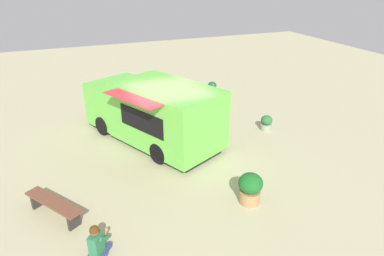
# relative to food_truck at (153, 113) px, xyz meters

# --- Properties ---
(ground_plane) EXTENTS (40.00, 40.00, 0.00)m
(ground_plane) POSITION_rel_food_truck_xyz_m (0.91, 0.30, -1.10)
(ground_plane) COLOR #BAB489
(food_truck) EXTENTS (5.99, 4.40, 2.27)m
(food_truck) POSITION_rel_food_truck_xyz_m (0.00, 0.00, 0.00)
(food_truck) COLOR #69CF48
(food_truck) RESTS_ON ground_plane
(person_customer) EXTENTS (0.77, 0.69, 0.87)m
(person_customer) POSITION_rel_food_truck_xyz_m (5.14, -2.82, -0.75)
(person_customer) COLOR navy
(person_customer) RESTS_ON ground_plane
(planter_flowering_near) EXTENTS (0.68, 0.68, 0.91)m
(planter_flowering_near) POSITION_rel_food_truck_xyz_m (4.71, 1.37, -0.61)
(planter_flowering_near) COLOR #AC8151
(planter_flowering_near) RESTS_ON ground_plane
(planter_flowering_far) EXTENTS (0.49, 0.49, 0.71)m
(planter_flowering_far) POSITION_rel_food_truck_xyz_m (-3.84, 4.20, -0.75)
(planter_flowering_far) COLOR silver
(planter_flowering_far) RESTS_ON ground_plane
(planter_flowering_side) EXTENTS (0.47, 0.47, 0.62)m
(planter_flowering_side) POSITION_rel_food_truck_xyz_m (0.82, 4.44, -0.78)
(planter_flowering_side) COLOR #91A086
(planter_flowering_side) RESTS_ON ground_plane
(plaza_bench) EXTENTS (1.79, 1.39, 0.49)m
(plaza_bench) POSITION_rel_food_truck_xyz_m (3.34, -3.68, -0.72)
(plaza_bench) COLOR brown
(plaza_bench) RESTS_ON ground_plane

